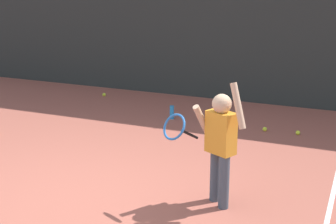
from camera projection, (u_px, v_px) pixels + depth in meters
ground_plane at (75, 202)px, 5.44m from camera, size 20.00×20.00×0.00m
court_line_sideline at (331, 204)px, 5.40m from camera, size 0.05×9.00×0.00m
tennis_player at (219, 139)px, 5.20m from camera, size 0.87×0.55×1.35m
water_bottle at (172, 112)px, 8.30m from camera, size 0.07×0.07×0.22m
tennis_ball_1 at (298, 133)px, 7.55m from camera, size 0.07×0.07×0.07m
tennis_ball_5 at (265, 129)px, 7.71m from camera, size 0.07×0.07×0.07m
tennis_ball_6 at (104, 95)px, 9.71m from camera, size 0.07×0.07×0.07m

